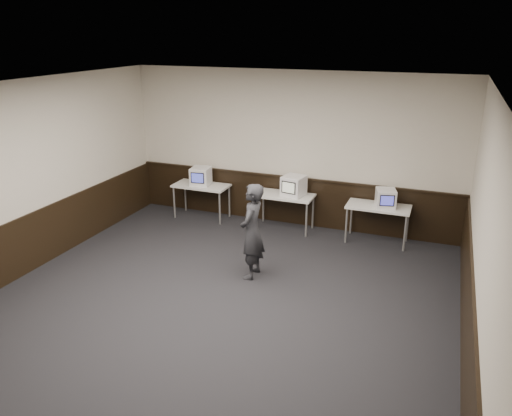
# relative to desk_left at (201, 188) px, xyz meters

# --- Properties ---
(floor) EXTENTS (8.00, 8.00, 0.00)m
(floor) POSITION_rel_desk_left_xyz_m (1.90, -3.60, -0.68)
(floor) COLOR black
(floor) RESTS_ON ground
(ceiling) EXTENTS (8.00, 8.00, 0.00)m
(ceiling) POSITION_rel_desk_left_xyz_m (1.90, -3.60, 2.52)
(ceiling) COLOR white
(ceiling) RESTS_ON back_wall
(back_wall) EXTENTS (7.00, 0.00, 7.00)m
(back_wall) POSITION_rel_desk_left_xyz_m (1.90, 0.40, 0.92)
(back_wall) COLOR beige
(back_wall) RESTS_ON ground
(left_wall) EXTENTS (0.00, 8.00, 8.00)m
(left_wall) POSITION_rel_desk_left_xyz_m (-1.60, -3.60, 0.92)
(left_wall) COLOR beige
(left_wall) RESTS_ON ground
(right_wall) EXTENTS (0.00, 8.00, 8.00)m
(right_wall) POSITION_rel_desk_left_xyz_m (5.40, -3.60, 0.92)
(right_wall) COLOR beige
(right_wall) RESTS_ON ground
(wainscot_back) EXTENTS (6.98, 0.04, 1.00)m
(wainscot_back) POSITION_rel_desk_left_xyz_m (1.90, 0.38, -0.18)
(wainscot_back) COLOR black
(wainscot_back) RESTS_ON back_wall
(wainscot_left) EXTENTS (0.04, 7.98, 1.00)m
(wainscot_left) POSITION_rel_desk_left_xyz_m (-1.58, -3.60, -0.18)
(wainscot_left) COLOR black
(wainscot_left) RESTS_ON left_wall
(wainscot_right) EXTENTS (0.04, 7.98, 1.00)m
(wainscot_right) POSITION_rel_desk_left_xyz_m (5.38, -3.60, -0.18)
(wainscot_right) COLOR black
(wainscot_right) RESTS_ON right_wall
(wainscot_rail) EXTENTS (6.98, 0.06, 0.04)m
(wainscot_rail) POSITION_rel_desk_left_xyz_m (1.90, 0.36, 0.34)
(wainscot_rail) COLOR black
(wainscot_rail) RESTS_ON wainscot_back
(desk_left) EXTENTS (1.20, 0.60, 0.75)m
(desk_left) POSITION_rel_desk_left_xyz_m (0.00, 0.00, 0.00)
(desk_left) COLOR silver
(desk_left) RESTS_ON ground
(desk_center) EXTENTS (1.20, 0.60, 0.75)m
(desk_center) POSITION_rel_desk_left_xyz_m (1.90, 0.00, 0.00)
(desk_center) COLOR silver
(desk_center) RESTS_ON ground
(desk_right) EXTENTS (1.20, 0.60, 0.75)m
(desk_right) POSITION_rel_desk_left_xyz_m (3.80, 0.00, 0.00)
(desk_right) COLOR silver
(desk_right) RESTS_ON ground
(emac_left) EXTENTS (0.44, 0.47, 0.39)m
(emac_left) POSITION_rel_desk_left_xyz_m (0.00, -0.02, 0.27)
(emac_left) COLOR white
(emac_left) RESTS_ON desk_left
(emac_center) EXTENTS (0.49, 0.50, 0.41)m
(emac_center) POSITION_rel_desk_left_xyz_m (2.09, 0.01, 0.28)
(emac_center) COLOR white
(emac_center) RESTS_ON desk_center
(emac_right) EXTENTS (0.44, 0.46, 0.36)m
(emac_right) POSITION_rel_desk_left_xyz_m (3.92, -0.04, 0.25)
(emac_right) COLOR white
(emac_right) RESTS_ON desk_right
(person) EXTENTS (0.41, 0.60, 1.63)m
(person) POSITION_rel_desk_left_xyz_m (2.06, -2.21, 0.13)
(person) COLOR #242529
(person) RESTS_ON ground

